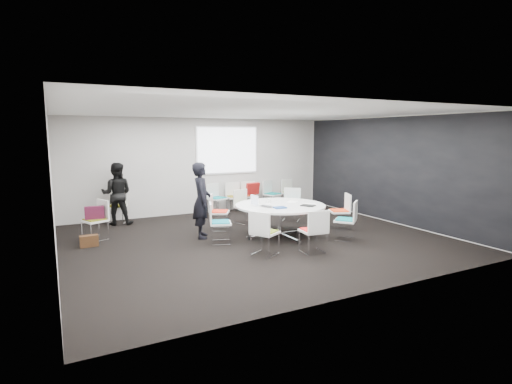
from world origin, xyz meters
name	(u,v)px	position (x,y,z in m)	size (l,w,h in m)	color
room_shell	(260,177)	(0.09, 0.00, 1.40)	(8.08, 7.08, 2.88)	black
conference_table	(280,214)	(0.63, 0.01, 0.52)	(2.06, 2.06, 0.73)	silver
projection_screen	(228,150)	(0.80, 3.46, 1.85)	(1.90, 0.03, 1.35)	white
chair_ring_a	(340,218)	(2.27, -0.10, 0.28)	(0.59, 0.60, 0.88)	silver
chair_ring_b	(291,211)	(1.69, 1.25, 0.28)	(0.64, 0.64, 0.88)	silver
chair_ring_c	(245,213)	(0.48, 1.56, 0.28)	(0.57, 0.56, 0.88)	silver
chair_ring_d	(219,219)	(-0.42, 1.17, 0.28)	(0.62, 0.62, 0.88)	silver
chair_ring_e	(220,231)	(-0.85, 0.05, 0.28)	(0.57, 0.58, 0.88)	silver
chair_ring_f	(265,241)	(-0.41, -1.15, 0.28)	(0.62, 0.62, 0.88)	silver
chair_ring_g	(313,239)	(0.51, -1.47, 0.28)	(0.51, 0.49, 0.88)	silver
chair_ring_h	(346,228)	(1.72, -0.99, 0.28)	(0.64, 0.64, 0.88)	silver
chair_back_a	(217,204)	(0.31, 3.16, 0.28)	(0.58, 0.57, 0.88)	silver
chair_back_b	(235,203)	(0.89, 3.16, 0.28)	(0.49, 0.48, 0.88)	silver
chair_back_c	(250,201)	(1.40, 3.17, 0.28)	(0.54, 0.53, 0.88)	silver
chair_back_d	(272,200)	(2.18, 3.13, 0.28)	(0.60, 0.59, 0.88)	silver
chair_back_e	(291,198)	(2.87, 3.13, 0.28)	(0.54, 0.53, 0.88)	silver
chair_spare_left	(96,228)	(-3.20, 1.55, 0.28)	(0.59, 0.60, 0.88)	silver
chair_person_back	(117,213)	(-2.52, 3.12, 0.28)	(0.60, 0.60, 0.88)	silver
person_main	(202,200)	(-1.03, 0.69, 0.86)	(0.62, 0.41, 1.71)	black
person_back	(117,194)	(-2.53, 2.96, 0.81)	(0.78, 0.61, 1.61)	black
laptop	(268,206)	(0.24, -0.10, 0.74)	(0.31, 0.20, 0.02)	#333338
laptop_lid	(254,200)	(0.03, 0.15, 0.86)	(0.30, 0.02, 0.22)	silver
notebook_black	(308,206)	(1.09, -0.43, 0.74)	(0.22, 0.30, 0.02)	black
tablet_folio	(280,208)	(0.39, -0.37, 0.74)	(0.26, 0.20, 0.03)	navy
papers_right	(292,202)	(1.07, 0.21, 0.73)	(0.30, 0.21, 0.00)	white
papers_front	(309,204)	(1.28, -0.21, 0.73)	(0.30, 0.21, 0.00)	silver
cup	(269,201)	(0.54, 0.38, 0.78)	(0.08, 0.08, 0.09)	white
phone	(310,207)	(1.07, -0.52, 0.73)	(0.14, 0.07, 0.01)	black
maroon_bag	(94,213)	(-3.21, 1.54, 0.62)	(0.40, 0.14, 0.28)	#4C142B
brown_bag	(89,241)	(-3.39, 1.05, 0.12)	(0.36, 0.16, 0.24)	#422815
red_jacket	(253,189)	(1.39, 2.94, 0.70)	(0.44, 0.10, 0.35)	maroon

